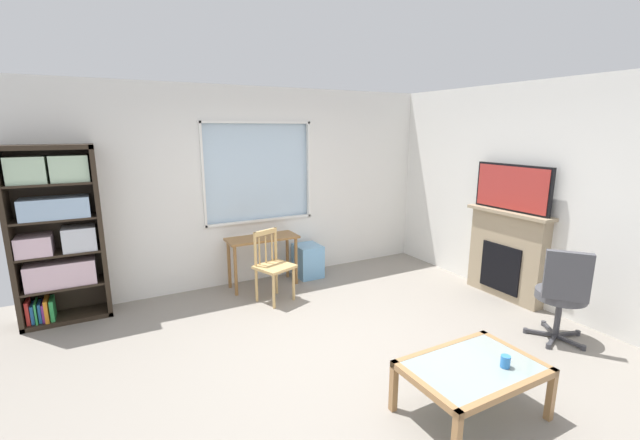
% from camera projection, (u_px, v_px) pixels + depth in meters
% --- Properties ---
extents(ground, '(6.57, 5.84, 0.02)m').
position_uv_depth(ground, '(334.00, 359.00, 3.92)').
color(ground, gray).
extents(wall_back_with_window, '(5.57, 0.15, 2.69)m').
position_uv_depth(wall_back_with_window, '(246.00, 189.00, 5.70)').
color(wall_back_with_window, white).
rests_on(wall_back_with_window, ground).
extents(wall_right, '(0.12, 5.04, 2.69)m').
position_uv_depth(wall_right, '(539.00, 196.00, 4.94)').
color(wall_right, white).
rests_on(wall_right, ground).
extents(bookshelf, '(0.90, 0.38, 1.98)m').
position_uv_depth(bookshelf, '(57.00, 231.00, 4.52)').
color(bookshelf, '#2D2319').
rests_on(bookshelf, ground).
extents(desk_under_window, '(0.97, 0.40, 0.70)m').
position_uv_depth(desk_under_window, '(262.00, 246.00, 5.61)').
color(desk_under_window, olive).
rests_on(desk_under_window, ground).
extents(wooden_chair, '(0.53, 0.52, 0.90)m').
position_uv_depth(wooden_chair, '(273.00, 265.00, 5.16)').
color(wooden_chair, tan).
rests_on(wooden_chair, ground).
extents(plastic_drawer_unit, '(0.35, 0.40, 0.48)m').
position_uv_depth(plastic_drawer_unit, '(308.00, 261.00, 6.05)').
color(plastic_drawer_unit, '#72ADDB').
rests_on(plastic_drawer_unit, ground).
extents(fireplace, '(0.26, 1.12, 1.14)m').
position_uv_depth(fireplace, '(506.00, 254.00, 5.25)').
color(fireplace, tan).
rests_on(fireplace, ground).
extents(tv, '(0.06, 1.03, 0.58)m').
position_uv_depth(tv, '(512.00, 188.00, 5.06)').
color(tv, black).
rests_on(tv, fireplace).
extents(office_chair, '(0.62, 0.58, 1.00)m').
position_uv_depth(office_chair, '(563.00, 291.00, 4.10)').
color(office_chair, '#4C4C51').
rests_on(office_chair, ground).
extents(coffee_table, '(1.02, 0.69, 0.42)m').
position_uv_depth(coffee_table, '(473.00, 372.00, 3.07)').
color(coffee_table, '#8C9E99').
rests_on(coffee_table, ground).
extents(sippy_cup, '(0.07, 0.07, 0.09)m').
position_uv_depth(sippy_cup, '(505.00, 361.00, 3.03)').
color(sippy_cup, '#337FD6').
rests_on(sippy_cup, coffee_table).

